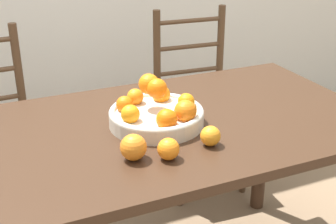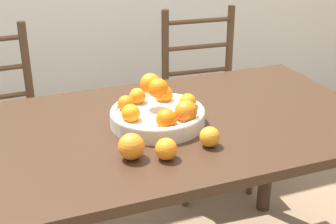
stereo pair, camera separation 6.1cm
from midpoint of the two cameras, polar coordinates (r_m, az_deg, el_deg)
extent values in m
cube|color=#382316|center=(1.66, -2.70, -2.18)|extent=(1.61, 0.85, 0.03)
cylinder|color=#382316|center=(2.41, 10.68, -3.99)|extent=(0.07, 0.07, 0.74)
cylinder|color=beige|center=(1.65, -2.47, -0.75)|extent=(0.33, 0.33, 0.05)
torus|color=beige|center=(1.64, -2.49, 0.01)|extent=(0.33, 0.33, 0.02)
sphere|color=orange|center=(1.67, 1.14, 1.29)|extent=(0.06, 0.06, 0.06)
sphere|color=orange|center=(1.73, -1.84, 2.15)|extent=(0.07, 0.07, 0.07)
sphere|color=orange|center=(1.71, -5.03, 1.85)|extent=(0.06, 0.06, 0.06)
sphere|color=orange|center=(1.65, -6.37, 0.92)|extent=(0.06, 0.06, 0.06)
sphere|color=orange|center=(1.57, -5.73, -0.27)|extent=(0.06, 0.06, 0.06)
sphere|color=orange|center=(1.53, -1.46, -0.94)|extent=(0.07, 0.07, 0.07)
sphere|color=orange|center=(1.58, 1.03, 0.07)|extent=(0.08, 0.08, 0.08)
sphere|color=orange|center=(1.60, -2.48, 2.93)|extent=(0.07, 0.07, 0.07)
sphere|color=orange|center=(1.64, -3.42, 3.43)|extent=(0.07, 0.07, 0.07)
sphere|color=orange|center=(1.60, -2.54, 2.84)|extent=(0.06, 0.06, 0.06)
sphere|color=orange|center=(1.50, 4.04, -2.94)|extent=(0.07, 0.07, 0.07)
sphere|color=orange|center=(1.42, -5.46, -4.32)|extent=(0.08, 0.08, 0.08)
sphere|color=orange|center=(1.42, -1.18, -4.54)|extent=(0.07, 0.07, 0.07)
cylinder|color=#513823|center=(2.29, -15.32, -10.11)|extent=(0.04, 0.04, 0.47)
cylinder|color=#513823|center=(2.48, -17.71, -0.84)|extent=(0.04, 0.04, 0.98)
cylinder|color=#513823|center=(2.45, 0.74, -6.72)|extent=(0.04, 0.04, 0.47)
cylinder|color=#513823|center=(2.59, 8.68, -5.19)|extent=(0.04, 0.04, 0.47)
cylinder|color=#513823|center=(2.64, -1.96, 1.85)|extent=(0.04, 0.04, 0.98)
cylinder|color=#513823|center=(2.77, 5.54, 2.84)|extent=(0.04, 0.04, 0.98)
cube|color=#513823|center=(2.55, 3.36, 0.86)|extent=(0.45, 0.43, 0.04)
cylinder|color=#513823|center=(2.65, 1.92, 5.00)|extent=(0.38, 0.05, 0.02)
cylinder|color=#513823|center=(2.61, 1.96, 7.98)|extent=(0.38, 0.05, 0.02)
cylinder|color=#513823|center=(2.58, 2.00, 11.05)|extent=(0.38, 0.05, 0.02)
camera|label=1|loc=(0.03, -91.13, -0.50)|focal=50.00mm
camera|label=2|loc=(0.03, 88.87, 0.50)|focal=50.00mm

